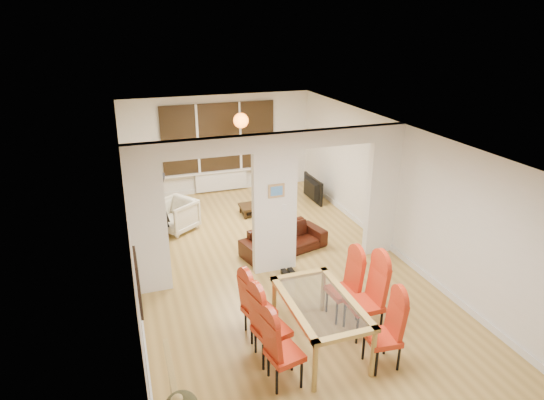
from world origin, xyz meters
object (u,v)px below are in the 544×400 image
television (309,189)px  bowl (269,204)px  dining_chair_rc (343,287)px  coffee_table (262,209)px  dining_chair_ra (383,333)px  person (159,207)px  dining_chair_la (285,349)px  dining_chair_rb (364,299)px  dining_chair_lb (272,325)px  dining_chair_lc (259,306)px  bottle (270,197)px  armchair (176,215)px  dining_table (320,323)px  sofa (284,240)px

television → bowl: (-1.26, -0.52, -0.04)m
dining_chair_rc → coffee_table: bearing=84.6°
dining_chair_ra → person: 5.33m
dining_chair_la → television: bearing=52.7°
dining_chair_rb → dining_chair_lb: bearing=-176.9°
dining_chair_lc → bottle: size_ratio=4.02×
bottle → armchair: bearing=-171.0°
dining_chair_la → coffee_table: 5.57m
dining_chair_rc → person: size_ratio=0.69×
dining_chair_la → dining_chair_rc: size_ratio=0.96×
bottle → dining_table: bearing=-100.7°
dining_chair_lc → dining_chair_rb: bearing=-30.8°
dining_chair_rb → armchair: (-2.12, 4.52, -0.23)m
dining_table → sofa: dining_table is taller
dining_table → sofa: bearing=79.7°
sofa → coffee_table: bearing=70.4°
sofa → armchair: (-1.91, 1.72, 0.10)m
coffee_table → bottle: 0.35m
bowl → sofa: bearing=-99.8°
person → coffee_table: 2.65m
coffee_table → sofa: bearing=-94.9°
sofa → bowl: size_ratio=8.67×
dining_chair_la → dining_chair_lc: bearing=80.1°
armchair → dining_chair_rb: bearing=-10.5°
person → bowl: person is taller
person → dining_table: bearing=47.4°
dining_chair_ra → armchair: size_ratio=1.33×
coffee_table → dining_chair_lc: bearing=-108.1°
dining_chair_ra → dining_chair_rb: size_ratio=0.88×
dining_chair_ra → coffee_table: bearing=95.7°
dining_chair_rb → person: person is taller
dining_chair_la → armchair: (-0.68, 5.08, -0.16)m
dining_table → dining_chair_ra: (0.63, -0.62, 0.14)m
dining_chair_rb → coffee_table: bearing=90.1°
coffee_table → person: bearing=-163.2°
coffee_table → bowl: size_ratio=5.22×
dining_chair_lc → sofa: (1.26, 2.35, -0.25)m
dining_chair_la → person: 4.76m
person → dining_chair_la: bearing=37.2°
dining_chair_la → dining_chair_rb: bearing=10.1°
dining_table → coffee_table: bearing=81.9°
dining_chair_la → dining_chair_rb: dining_chair_rb is taller
dining_chair_la → dining_chair_rb: 1.55m
dining_chair_rc → coffee_table: 4.37m
television → dining_chair_ra: bearing=165.2°
dining_chair_la → bottle: 5.69m
armchair → television: (3.50, 0.71, -0.05)m
television → dining_chair_rc: bearing=161.9°
dining_chair_rb → bottle: (0.20, 4.88, -0.22)m
dining_chair_lc → bottle: dining_chair_lc is taller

